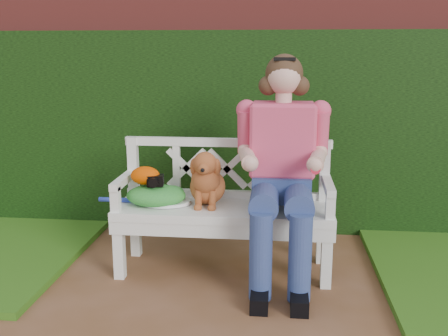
# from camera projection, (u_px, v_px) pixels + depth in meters

# --- Properties ---
(ground) EXTENTS (60.00, 60.00, 0.00)m
(ground) POSITION_uv_depth(u_px,v_px,m) (206.00, 323.00, 3.03)
(ground) COLOR brown
(brick_wall) EXTENTS (10.00, 0.30, 2.20)m
(brick_wall) POSITION_uv_depth(u_px,v_px,m) (235.00, 101.00, 4.63)
(brick_wall) COLOR maroon
(brick_wall) RESTS_ON ground
(ivy_hedge) EXTENTS (10.00, 0.18, 1.70)m
(ivy_hedge) POSITION_uv_depth(u_px,v_px,m) (232.00, 133.00, 4.47)
(ivy_hedge) COLOR #1C4510
(ivy_hedge) RESTS_ON ground
(garden_bench) EXTENTS (1.61, 0.70, 0.48)m
(garden_bench) POSITION_uv_depth(u_px,v_px,m) (224.00, 238.00, 3.71)
(garden_bench) COLOR white
(garden_bench) RESTS_ON ground
(seated_woman) EXTENTS (0.90, 1.04, 1.55)m
(seated_woman) POSITION_uv_depth(u_px,v_px,m) (282.00, 166.00, 3.53)
(seated_woman) COLOR #ED3F4C
(seated_woman) RESTS_ON ground
(dog) EXTENTS (0.36, 0.43, 0.40)m
(dog) POSITION_uv_depth(u_px,v_px,m) (207.00, 177.00, 3.63)
(dog) COLOR brown
(dog) RESTS_ON garden_bench
(tennis_racket) EXTENTS (0.76, 0.55, 0.03)m
(tennis_racket) POSITION_uv_depth(u_px,v_px,m) (161.00, 201.00, 3.71)
(tennis_racket) COLOR white
(tennis_racket) RESTS_ON garden_bench
(green_bag) EXTENTS (0.49, 0.42, 0.14)m
(green_bag) POSITION_uv_depth(u_px,v_px,m) (156.00, 195.00, 3.66)
(green_bag) COLOR green
(green_bag) RESTS_ON garden_bench
(camera_item) EXTENTS (0.12, 0.10, 0.08)m
(camera_item) POSITION_uv_depth(u_px,v_px,m) (155.00, 180.00, 3.62)
(camera_item) COLOR black
(camera_item) RESTS_ON green_bag
(baseball_glove) EXTENTS (0.22, 0.17, 0.13)m
(baseball_glove) POSITION_uv_depth(u_px,v_px,m) (145.00, 176.00, 3.65)
(baseball_glove) COLOR #C64000
(baseball_glove) RESTS_ON green_bag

